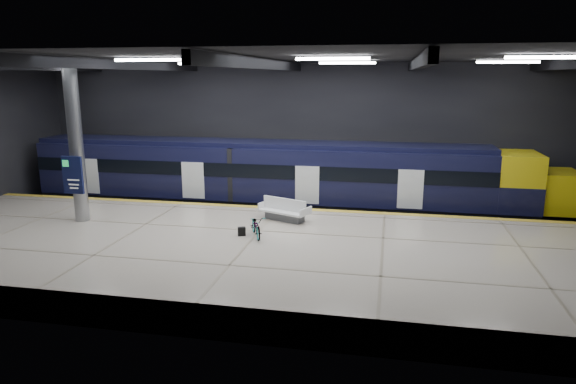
# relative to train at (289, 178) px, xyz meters

# --- Properties ---
(ground) EXTENTS (30.00, 30.00, 0.00)m
(ground) POSITION_rel_train_xyz_m (0.05, -5.50, -2.06)
(ground) COLOR black
(ground) RESTS_ON ground
(room_shell) EXTENTS (30.10, 16.10, 8.05)m
(room_shell) POSITION_rel_train_xyz_m (0.05, -5.49, 3.66)
(room_shell) COLOR black
(room_shell) RESTS_ON ground
(platform) EXTENTS (30.00, 11.00, 1.10)m
(platform) POSITION_rel_train_xyz_m (0.05, -8.00, -1.51)
(platform) COLOR beige
(platform) RESTS_ON ground
(safety_strip) EXTENTS (30.00, 0.40, 0.01)m
(safety_strip) POSITION_rel_train_xyz_m (0.05, -2.75, -0.95)
(safety_strip) COLOR gold
(safety_strip) RESTS_ON platform
(rails) EXTENTS (30.00, 1.52, 0.16)m
(rails) POSITION_rel_train_xyz_m (0.05, 0.00, -1.98)
(rails) COLOR gray
(rails) RESTS_ON ground
(train) EXTENTS (29.40, 2.84, 3.79)m
(train) POSITION_rel_train_xyz_m (0.00, 0.00, 0.00)
(train) COLOR black
(train) RESTS_ON ground
(bench) EXTENTS (2.43, 1.71, 0.99)m
(bench) POSITION_rel_train_xyz_m (0.76, -4.77, -0.61)
(bench) COLOR #595B60
(bench) RESTS_ON platform
(bicycle) EXTENTS (1.22, 1.76, 0.88)m
(bicycle) POSITION_rel_train_xyz_m (0.14, -7.28, -0.52)
(bicycle) COLOR #99999E
(bicycle) RESTS_ON platform
(pannier_bag) EXTENTS (0.35, 0.28, 0.35)m
(pannier_bag) POSITION_rel_train_xyz_m (-0.46, -7.28, -0.78)
(pannier_bag) COLOR black
(pannier_bag) RESTS_ON platform
(info_column) EXTENTS (0.90, 0.78, 6.90)m
(info_column) POSITION_rel_train_xyz_m (-7.95, -6.52, 2.40)
(info_column) COLOR #9EA0A5
(info_column) RESTS_ON platform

